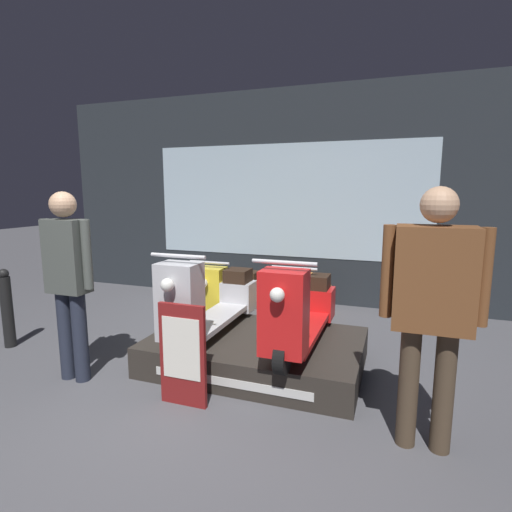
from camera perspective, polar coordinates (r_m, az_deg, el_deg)
The scene contains 11 objects.
ground_plane at distance 3.37m, azimuth -13.27°, elevation -21.31°, with size 30.00×30.00×0.00m, color #4C4C51.
shop_wall_back at distance 6.16m, azimuth 4.35°, elevation 8.31°, with size 7.72×0.09×3.20m.
display_platform at distance 4.02m, azimuth 0.05°, elevation -13.46°, with size 2.02×1.32×0.29m.
scooter_display_left at distance 3.97m, azimuth -6.52°, elevation -6.51°, with size 0.50×1.70×0.90m.
scooter_display_right at distance 3.68m, azimuth 6.42°, elevation -7.81°, with size 0.50×1.70×0.90m.
scooter_backrow_0 at distance 5.30m, azimuth -3.76°, elevation -5.69°, with size 0.50×1.70×0.90m.
scooter_backrow_1 at distance 5.00m, azimuth 7.04°, elevation -6.68°, with size 0.50×1.70×0.90m.
person_left_browsing at distance 3.88m, azimuth -25.24°, elevation -2.41°, with size 0.52×0.22×1.70m.
person_right_browsing at distance 2.77m, azimuth 23.91°, elevation -5.32°, with size 0.64×0.27×1.73m.
price_sign_board at distance 3.30m, azimuth -10.45°, elevation -13.70°, with size 0.40×0.04×0.84m.
street_bollard at distance 5.16m, azimuth -32.01°, elevation -6.36°, with size 0.12×0.12×0.88m.
Camera 1 is at (1.63, -2.41, 1.71)m, focal length 28.00 mm.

